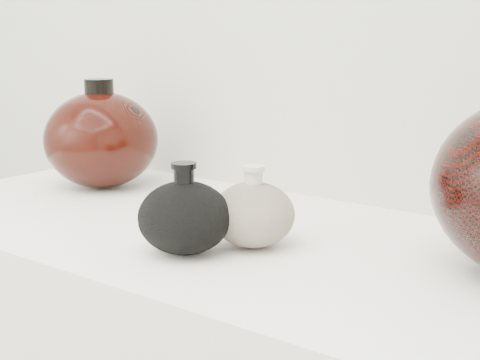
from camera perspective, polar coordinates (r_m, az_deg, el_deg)
The scene contains 3 objects.
black_gourd_vase at distance 0.85m, azimuth -4.74°, elevation -3.14°, with size 0.13×0.13×0.12m.
cream_gourd_vase at distance 0.88m, azimuth 1.13°, elevation -2.89°, with size 0.11×0.11×0.11m.
left_round_pot at distance 1.24m, azimuth -11.75°, elevation 3.41°, with size 0.27×0.27×0.20m.
Camera 1 is at (0.53, 0.23, 1.17)m, focal length 50.00 mm.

